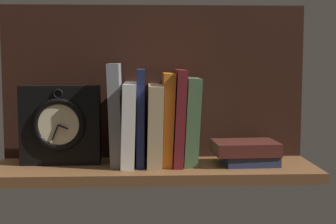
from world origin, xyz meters
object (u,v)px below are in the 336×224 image
book_stack_side (247,152)px  book_maroon_dawkins (179,117)px  book_green_romantic (191,121)px  book_gray_chess (116,114)px  book_white_catcher (129,124)px  book_tan_shortstories (153,125)px  book_navy_bierce (141,117)px  book_orange_pandolfini (167,119)px  framed_clock (60,125)px

book_stack_side → book_maroon_dawkins: bearing=172.2°
book_maroon_dawkins → book_green_romantic: 3.29cm
book_gray_chess → book_green_romantic: 18.85cm
book_gray_chess → book_white_catcher: 4.12cm
book_tan_shortstories → book_green_romantic: book_green_romantic is taller
book_navy_bierce → book_maroon_dawkins: size_ratio=1.00×
book_green_romantic → book_gray_chess: bearing=180.0°
book_tan_shortstories → book_green_romantic: 9.58cm
book_tan_shortstories → book_maroon_dawkins: size_ratio=0.84×
book_orange_pandolfini → framed_clock: bearing=179.6°
book_green_romantic → book_orange_pandolfini: bearing=180.0°
book_orange_pandolfini → book_stack_side: (19.83, -2.33, -8.25)cm
book_orange_pandolfini → book_maroon_dawkins: 2.92cm
book_gray_chess → book_maroon_dawkins: book_gray_chess is taller
book_gray_chess → book_orange_pandolfini: size_ratio=1.11×
book_maroon_dawkins → book_navy_bierce: bearing=180.0°
book_gray_chess → book_green_romantic: size_ratio=1.17×
book_navy_bierce → book_green_romantic: (12.58, 0.00, -1.08)cm
book_maroon_dawkins → book_green_romantic: size_ratio=1.09×
book_maroon_dawkins → framed_clock: 29.46cm
book_green_romantic → book_stack_side: 15.97cm
book_white_catcher → framed_clock: book_white_catcher is taller
book_stack_side → book_navy_bierce: bearing=175.0°
book_white_catcher → book_navy_bierce: (2.84, 0.00, 1.71)cm
book_gray_chess → book_tan_shortstories: 9.61cm
book_maroon_dawkins → framed_clock: book_maroon_dawkins is taller
book_orange_pandolfini → framed_clock: (-26.51, 0.20, -1.43)cm
book_orange_pandolfini → book_green_romantic: book_orange_pandolfini is taller
book_white_catcher → book_green_romantic: 15.44cm
book_gray_chess → book_tan_shortstories: size_ratio=1.27×
framed_clock → book_green_romantic: bearing=-0.4°
book_gray_chess → book_tan_shortstories: book_gray_chess is taller
book_white_catcher → book_stack_side: book_white_catcher is taller
book_green_romantic → book_tan_shortstories: bearing=180.0°
book_orange_pandolfini → book_maroon_dawkins: book_maroon_dawkins is taller
book_navy_bierce → framed_clock: book_navy_bierce is taller
book_tan_shortstories → book_green_romantic: (9.54, 0.00, 0.90)cm
book_navy_bierce → book_stack_side: bearing=-5.0°
book_tan_shortstories → framed_clock: size_ratio=1.00×
book_gray_chess → book_green_romantic: (18.76, 0.00, -1.78)cm
book_white_catcher → book_orange_pandolfini: size_ratio=0.89×
book_tan_shortstories → framed_clock: (-22.99, 0.20, 0.06)cm
book_tan_shortstories → book_maroon_dawkins: bearing=0.0°
book_gray_chess → book_maroon_dawkins: bearing=0.0°
framed_clock → book_stack_side: bearing=-3.1°
book_green_romantic → book_stack_side: (13.81, -2.33, -7.67)cm
book_orange_pandolfini → book_stack_side: 21.60cm
book_orange_pandolfini → book_navy_bierce: bearing=180.0°
book_gray_chess → book_white_catcher: size_ratio=1.24×
framed_clock → book_stack_side: 46.91cm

